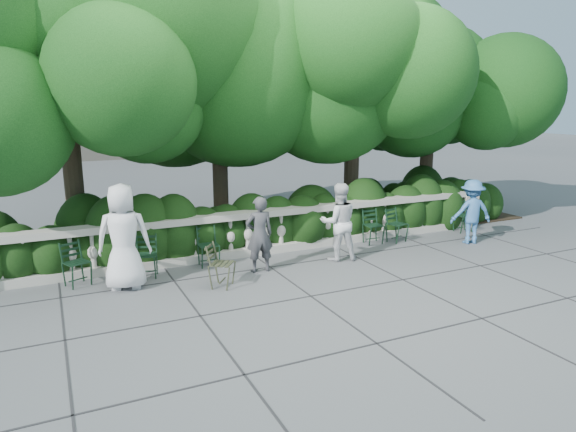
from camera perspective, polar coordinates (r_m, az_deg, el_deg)
name	(u,v)px	position (r m, az deg, el deg)	size (l,w,h in m)	color
ground	(310,275)	(10.20, 2.42, -6.60)	(90.00, 90.00, 0.00)	#484A4F
balustrade	(273,231)	(11.62, -1.69, -1.69)	(12.00, 0.44, 1.00)	#9E998E
shrub_hedge	(254,239)	(12.81, -3.83, -2.60)	(15.00, 2.60, 1.70)	black
tree_canopy	(275,76)	(12.82, -1.47, 15.31)	(15.04, 6.52, 6.78)	#3F3023
chair_a	(146,279)	(10.34, -15.47, -6.81)	(0.44, 0.48, 0.84)	black
chair_b	(82,287)	(10.30, -21.88, -7.35)	(0.44, 0.48, 0.84)	black
chair_c	(211,268)	(10.77, -8.57, -5.69)	(0.44, 0.48, 0.84)	black
chair_d	(401,243)	(12.76, 12.45, -2.94)	(0.44, 0.48, 0.84)	black
chair_e	(376,245)	(12.49, 9.73, -3.16)	(0.44, 0.48, 0.84)	black
chair_f	(466,233)	(14.19, 19.19, -1.79)	(0.44, 0.48, 0.84)	black
chair_weathered	(230,287)	(9.63, -6.47, -7.86)	(0.44, 0.48, 0.84)	black
person_businessman	(124,237)	(9.70, -17.81, -2.22)	(0.95, 0.62, 1.95)	silver
person_woman_grey	(259,234)	(10.23, -3.19, -2.06)	(0.56, 0.37, 1.54)	#3B3B40
person_casual_man	(339,222)	(11.01, 5.65, -0.67)	(0.82, 0.64, 1.68)	silver
person_older_blue	(471,212)	(13.05, 19.71, 0.45)	(1.00, 0.57, 1.55)	#3567A1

